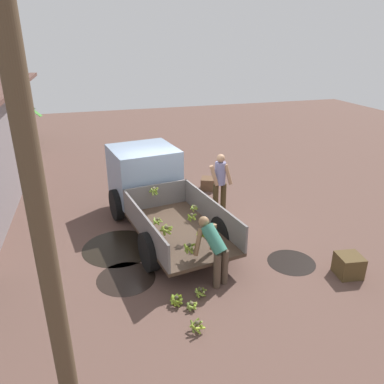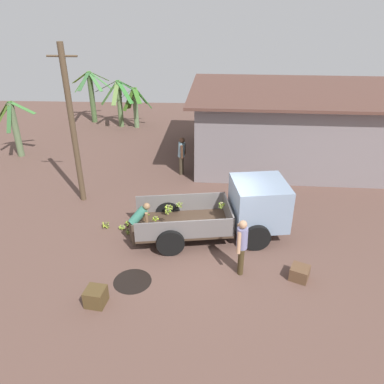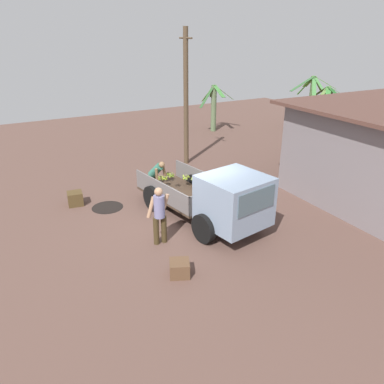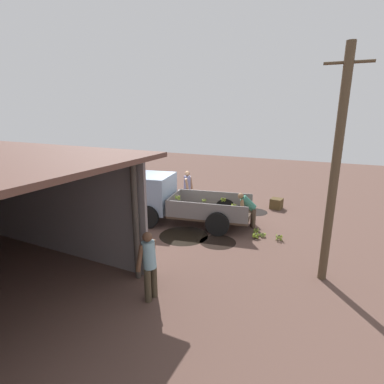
{
  "view_description": "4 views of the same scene",
  "coord_description": "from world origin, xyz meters",
  "px_view_note": "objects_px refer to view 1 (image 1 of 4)",
  "views": [
    {
      "loc": [
        -8.6,
        2.18,
        4.73
      ],
      "look_at": [
        -0.25,
        -0.32,
        1.1
      ],
      "focal_mm": 35.0,
      "sensor_mm": 36.0,
      "label": 1
    },
    {
      "loc": [
        -0.26,
        -10.13,
        7.11
      ],
      "look_at": [
        -0.79,
        0.72,
        1.44
      ],
      "focal_mm": 35.0,
      "sensor_mm": 36.0,
      "label": 2
    },
    {
      "loc": [
        9.33,
        -5.27,
        5.63
      ],
      "look_at": [
        0.4,
        -0.21,
        1.22
      ],
      "focal_mm": 35.0,
      "sensor_mm": 36.0,
      "label": 3
    },
    {
      "loc": [
        -4.94,
        10.61,
        4.34
      ],
      "look_at": [
        -0.49,
        0.71,
        1.4
      ],
      "focal_mm": 28.0,
      "sensor_mm": 36.0,
      "label": 4
    }
  ],
  "objects_px": {
    "cargo_truck": "(150,183)",
    "wooden_crate_1": "(209,184)",
    "banana_bunch_on_ground_3": "(192,305)",
    "person_foreground_visitor": "(220,180)",
    "banana_bunch_on_ground_0": "(177,300)",
    "banana_bunch_on_ground_2": "(197,326)",
    "person_worker_loading": "(214,247)",
    "utility_pole": "(43,237)",
    "banana_bunch_on_ground_1": "(201,292)",
    "wooden_crate_0": "(349,265)"
  },
  "relations": [
    {
      "from": "cargo_truck",
      "to": "wooden_crate_1",
      "type": "xyz_separation_m",
      "value": [
        1.45,
        -2.23,
        -0.81
      ]
    },
    {
      "from": "wooden_crate_1",
      "to": "banana_bunch_on_ground_3",
      "type": "bearing_deg",
      "value": 157.92
    },
    {
      "from": "person_foreground_visitor",
      "to": "wooden_crate_1",
      "type": "bearing_deg",
      "value": 175.1
    },
    {
      "from": "cargo_truck",
      "to": "person_foreground_visitor",
      "type": "height_order",
      "value": "cargo_truck"
    },
    {
      "from": "banana_bunch_on_ground_0",
      "to": "wooden_crate_1",
      "type": "relative_size",
      "value": 0.52
    },
    {
      "from": "banana_bunch_on_ground_0",
      "to": "banana_bunch_on_ground_2",
      "type": "xyz_separation_m",
      "value": [
        -0.77,
        -0.16,
        0.01
      ]
    },
    {
      "from": "person_worker_loading",
      "to": "banana_bunch_on_ground_0",
      "type": "distance_m",
      "value": 1.27
    },
    {
      "from": "banana_bunch_on_ground_3",
      "to": "wooden_crate_1",
      "type": "distance_m",
      "value": 6.01
    },
    {
      "from": "person_foreground_visitor",
      "to": "banana_bunch_on_ground_2",
      "type": "relative_size",
      "value": 6.53
    },
    {
      "from": "cargo_truck",
      "to": "person_foreground_visitor",
      "type": "xyz_separation_m",
      "value": [
        -0.22,
        -1.99,
        -0.05
      ]
    },
    {
      "from": "person_foreground_visitor",
      "to": "banana_bunch_on_ground_0",
      "type": "xyz_separation_m",
      "value": [
        -3.71,
        2.25,
        -0.83
      ]
    },
    {
      "from": "person_foreground_visitor",
      "to": "wooden_crate_1",
      "type": "height_order",
      "value": "person_foreground_visitor"
    },
    {
      "from": "person_worker_loading",
      "to": "utility_pole",
      "type": "bearing_deg",
      "value": 108.8
    },
    {
      "from": "cargo_truck",
      "to": "banana_bunch_on_ground_2",
      "type": "bearing_deg",
      "value": 170.12
    },
    {
      "from": "utility_pole",
      "to": "banana_bunch_on_ground_1",
      "type": "relative_size",
      "value": 22.5
    },
    {
      "from": "person_worker_loading",
      "to": "wooden_crate_0",
      "type": "bearing_deg",
      "value": -128.24
    },
    {
      "from": "utility_pole",
      "to": "banana_bunch_on_ground_2",
      "type": "relative_size",
      "value": 22.15
    },
    {
      "from": "banana_bunch_on_ground_1",
      "to": "wooden_crate_0",
      "type": "relative_size",
      "value": 0.52
    },
    {
      "from": "banana_bunch_on_ground_2",
      "to": "wooden_crate_1",
      "type": "xyz_separation_m",
      "value": [
        6.15,
        -2.34,
        0.07
      ]
    },
    {
      "from": "banana_bunch_on_ground_2",
      "to": "banana_bunch_on_ground_3",
      "type": "bearing_deg",
      "value": -7.7
    },
    {
      "from": "cargo_truck",
      "to": "person_foreground_visitor",
      "type": "relative_size",
      "value": 2.95
    },
    {
      "from": "banana_bunch_on_ground_3",
      "to": "banana_bunch_on_ground_0",
      "type": "bearing_deg",
      "value": 50.82
    },
    {
      "from": "banana_bunch_on_ground_3",
      "to": "wooden_crate_1",
      "type": "bearing_deg",
      "value": -22.08
    },
    {
      "from": "banana_bunch_on_ground_0",
      "to": "banana_bunch_on_ground_1",
      "type": "bearing_deg",
      "value": -78.57
    },
    {
      "from": "cargo_truck",
      "to": "banana_bunch_on_ground_2",
      "type": "xyz_separation_m",
      "value": [
        -4.7,
        0.11,
        -0.88
      ]
    },
    {
      "from": "banana_bunch_on_ground_1",
      "to": "wooden_crate_1",
      "type": "height_order",
      "value": "wooden_crate_1"
    },
    {
      "from": "person_foreground_visitor",
      "to": "banana_bunch_on_ground_3",
      "type": "bearing_deg",
      "value": -23.77
    },
    {
      "from": "banana_bunch_on_ground_0",
      "to": "wooden_crate_0",
      "type": "bearing_deg",
      "value": -91.59
    },
    {
      "from": "banana_bunch_on_ground_0",
      "to": "banana_bunch_on_ground_1",
      "type": "xyz_separation_m",
      "value": [
        0.1,
        -0.51,
        -0.01
      ]
    },
    {
      "from": "cargo_truck",
      "to": "person_foreground_visitor",
      "type": "distance_m",
      "value": 2.0
    },
    {
      "from": "cargo_truck",
      "to": "wooden_crate_0",
      "type": "distance_m",
      "value": 5.38
    },
    {
      "from": "person_foreground_visitor",
      "to": "banana_bunch_on_ground_1",
      "type": "xyz_separation_m",
      "value": [
        -3.6,
        1.74,
        -0.84
      ]
    },
    {
      "from": "person_worker_loading",
      "to": "banana_bunch_on_ground_2",
      "type": "xyz_separation_m",
      "value": [
        -1.3,
        0.77,
        -0.67
      ]
    },
    {
      "from": "banana_bunch_on_ground_1",
      "to": "banana_bunch_on_ground_2",
      "type": "distance_m",
      "value": 0.94
    },
    {
      "from": "banana_bunch_on_ground_1",
      "to": "banana_bunch_on_ground_3",
      "type": "relative_size",
      "value": 1.11
    },
    {
      "from": "utility_pole",
      "to": "banana_bunch_on_ground_3",
      "type": "bearing_deg",
      "value": -46.28
    },
    {
      "from": "person_foreground_visitor",
      "to": "banana_bunch_on_ground_3",
      "type": "xyz_separation_m",
      "value": [
        -3.9,
        2.01,
        -0.86
      ]
    },
    {
      "from": "utility_pole",
      "to": "banana_bunch_on_ground_0",
      "type": "distance_m",
      "value": 4.03
    },
    {
      "from": "cargo_truck",
      "to": "banana_bunch_on_ground_1",
      "type": "bearing_deg",
      "value": 175.05
    },
    {
      "from": "cargo_truck",
      "to": "utility_pole",
      "type": "height_order",
      "value": "utility_pole"
    },
    {
      "from": "cargo_truck",
      "to": "banana_bunch_on_ground_0",
      "type": "height_order",
      "value": "cargo_truck"
    },
    {
      "from": "cargo_truck",
      "to": "banana_bunch_on_ground_2",
      "type": "height_order",
      "value": "cargo_truck"
    },
    {
      "from": "utility_pole",
      "to": "banana_bunch_on_ground_0",
      "type": "relative_size",
      "value": 22.59
    },
    {
      "from": "banana_bunch_on_ground_3",
      "to": "wooden_crate_0",
      "type": "bearing_deg",
      "value": -88.49
    },
    {
      "from": "cargo_truck",
      "to": "person_worker_loading",
      "type": "relative_size",
      "value": 3.69
    },
    {
      "from": "banana_bunch_on_ground_0",
      "to": "banana_bunch_on_ground_3",
      "type": "distance_m",
      "value": 0.31
    },
    {
      "from": "utility_pole",
      "to": "cargo_truck",
      "type": "bearing_deg",
      "value": -19.03
    },
    {
      "from": "utility_pole",
      "to": "banana_bunch_on_ground_1",
      "type": "xyz_separation_m",
      "value": [
        2.29,
        -2.35,
        -2.85
      ]
    },
    {
      "from": "banana_bunch_on_ground_0",
      "to": "banana_bunch_on_ground_2",
      "type": "bearing_deg",
      "value": -168.01
    },
    {
      "from": "wooden_crate_1",
      "to": "person_foreground_visitor",
      "type": "bearing_deg",
      "value": 171.59
    }
  ]
}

